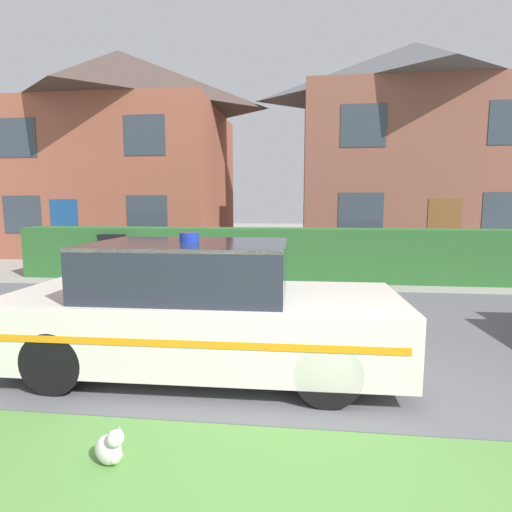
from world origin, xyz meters
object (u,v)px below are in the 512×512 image
Objects in this scene: police_car at (200,310)px; cat at (110,448)px; wheelie_bin at (115,256)px; house_right at (411,150)px; house_left at (122,151)px.

police_car reaches higher than cat.
police_car reaches higher than wheelie_bin.
house_right is at bearing 32.88° from wheelie_bin.
wheelie_bin is (-8.78, -6.19, -3.37)m from house_right.
house_right is at bearing -0.91° from house_left.
cat is 0.04× the size of house_right.
cat is at bearing -65.95° from house_left.
cat is (-0.24, -1.73, -0.59)m from police_car.
house_right reaches higher than police_car.
cat is at bearing -112.13° from house_right.
house_left is at bearing 146.34° from cat.
house_left is 1.03× the size of house_right.
cat is at bearing -66.86° from wheelie_bin.
house_right is (5.17, 11.56, 3.25)m from police_car.
police_car is 0.51× the size of house_left.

